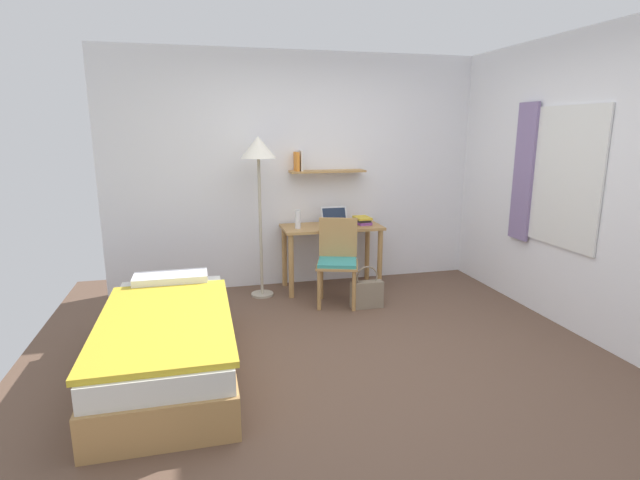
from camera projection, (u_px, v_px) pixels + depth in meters
The scene contains 11 objects.
ground_plane at pixel (360, 356), 3.90m from camera, with size 5.28×5.28×0.00m, color brown.
wall_back at pixel (305, 171), 5.52m from camera, with size 4.40×0.27×2.60m.
wall_right at pixel (589, 186), 4.11m from camera, with size 0.10×4.40×2.60m.
bed at pixel (168, 342), 3.59m from camera, with size 0.91×1.94×0.54m.
desk at pixel (332, 238), 5.43m from camera, with size 1.10×0.52×0.72m.
desk_chair at pixel (338, 258), 4.98m from camera, with size 0.52×0.50×0.88m.
standing_lamp at pixel (258, 158), 4.98m from camera, with size 0.37×0.37×1.70m.
laptop at pixel (335, 220), 5.44m from camera, with size 0.30×0.22×0.20m.
water_bottle at pixel (298, 219), 5.22m from camera, with size 0.06×0.06×0.20m, color silver.
book_stack at pixel (363, 220), 5.46m from camera, with size 0.18×0.24×0.09m.
handbag at pixel (367, 293), 4.92m from camera, with size 0.33×0.11×0.44m.
Camera 1 is at (-1.18, -3.41, 1.78)m, focal length 27.33 mm.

